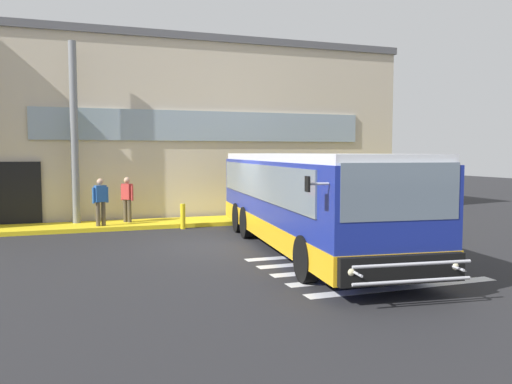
# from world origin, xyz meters

# --- Properties ---
(ground_plane) EXTENTS (80.00, 90.00, 0.02)m
(ground_plane) POSITION_xyz_m (0.00, 0.00, -0.01)
(ground_plane) COLOR #232326
(ground_plane) RESTS_ON ground
(bay_paint_stripes) EXTENTS (4.40, 3.96, 0.01)m
(bay_paint_stripes) POSITION_xyz_m (2.00, -4.20, 0.00)
(bay_paint_stripes) COLOR silver
(bay_paint_stripes) RESTS_ON ground
(terminal_building) EXTENTS (21.31, 13.80, 7.50)m
(terminal_building) POSITION_xyz_m (-0.68, 11.59, 3.74)
(terminal_building) COLOR beige
(terminal_building) RESTS_ON ground
(boarding_curb) EXTENTS (23.51, 2.00, 0.15)m
(boarding_curb) POSITION_xyz_m (0.00, 4.80, 0.07)
(boarding_curb) COLOR yellow
(boarding_curb) RESTS_ON ground
(entry_support_column) EXTENTS (0.28, 0.28, 6.58)m
(entry_support_column) POSITION_xyz_m (-4.16, 5.40, 3.44)
(entry_support_column) COLOR slate
(entry_support_column) RESTS_ON boarding_curb
(bus_main_foreground) EXTENTS (4.18, 11.61, 2.70)m
(bus_main_foreground) POSITION_xyz_m (1.86, -1.48, 1.33)
(bus_main_foreground) COLOR navy
(bus_main_foreground) RESTS_ON ground
(passenger_near_column) EXTENTS (0.56, 0.34, 1.68)m
(passenger_near_column) POSITION_xyz_m (-3.36, 4.27, 1.08)
(passenger_near_column) COLOR #4C4233
(passenger_near_column) RESTS_ON boarding_curb
(passenger_by_doorway) EXTENTS (0.41, 0.47, 1.68)m
(passenger_by_doorway) POSITION_xyz_m (-2.37, 4.98, 1.08)
(passenger_by_doorway) COLOR #4C4233
(passenger_by_doorway) RESTS_ON boarding_curb
(safety_bollard_yellow) EXTENTS (0.18, 0.18, 0.90)m
(safety_bollard_yellow) POSITION_xyz_m (-0.58, 3.60, 0.45)
(safety_bollard_yellow) COLOR yellow
(safety_bollard_yellow) RESTS_ON ground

